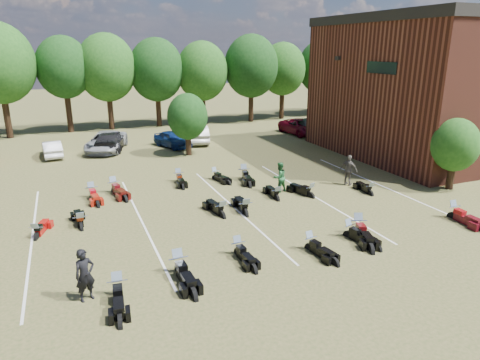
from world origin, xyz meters
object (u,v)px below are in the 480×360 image
person_black (85,275)px  person_green (279,177)px  motorcycle_3 (349,237)px  motorcycle_14 (115,193)px  person_grey (349,170)px  motorcycle_0 (179,274)px  car_4 (172,139)px  motorcycle_7 (37,239)px

person_black → person_green: (11.47, 7.74, -0.03)m
motorcycle_3 → motorcycle_14: bearing=119.3°
person_grey → motorcycle_0: 14.44m
person_grey → person_black: bearing=84.7°
person_black → motorcycle_14: size_ratio=0.77×
person_green → motorcycle_0: (-8.09, -7.24, -0.92)m
car_4 → motorcycle_3: 21.40m
person_black → motorcycle_0: person_black is taller
person_green → motorcycle_3: person_green is taller
person_green → car_4: bearing=-90.2°
motorcycle_0 → person_grey: bearing=26.0°
motorcycle_0 → motorcycle_7: (-5.20, 5.56, 0.00)m
person_grey → motorcycle_14: size_ratio=0.79×
car_4 → person_grey: person_grey is taller
car_4 → motorcycle_14: bearing=-140.6°
person_black → motorcycle_0: size_ratio=0.76×
car_4 → motorcycle_3: size_ratio=1.90×
person_grey → motorcycle_0: bearing=88.4°
motorcycle_0 → person_black: bearing=-173.5°
person_green → motorcycle_3: bearing=77.5°
car_4 → motorcycle_14: (-6.19, -10.61, -0.70)m
car_4 → person_grey: 16.57m
person_grey → motorcycle_0: (-12.73, -6.75, -0.97)m
person_green → motorcycle_7: size_ratio=0.92×
person_green → motorcycle_0: size_ratio=0.74×
car_4 → person_black: 23.49m
person_grey → motorcycle_7: 17.99m
motorcycle_0 → motorcycle_7: motorcycle_0 is taller
motorcycle_0 → motorcycle_14: motorcycle_0 is taller
person_green → person_grey: size_ratio=0.94×
person_black → motorcycle_0: 3.55m
person_black → car_4: bearing=48.5°
car_4 → person_grey: size_ratio=2.11×
person_black → person_grey: 17.67m
car_4 → person_black: bearing=-131.4°
person_black → motorcycle_0: (3.38, 0.50, -0.95)m
car_4 → motorcycle_0: car_4 is taller
motorcycle_7 → motorcycle_0: bearing=150.2°
motorcycle_14 → car_4: bearing=47.1°
motorcycle_0 → motorcycle_7: bearing=131.1°
motorcycle_14 → person_grey: bearing=-29.0°
car_4 → motorcycle_3: car_4 is taller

